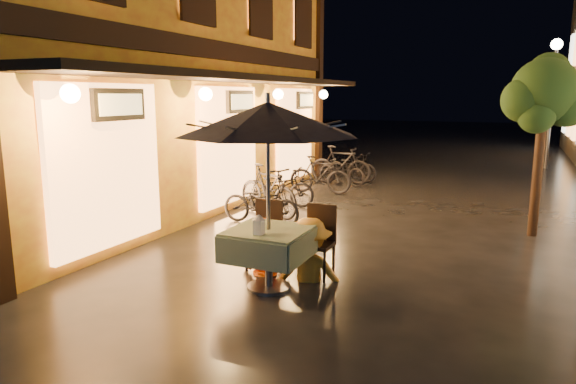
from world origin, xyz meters
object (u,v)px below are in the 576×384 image
at_px(patio_umbrella, 268,119).
at_px(person_yellow, 310,220).
at_px(table_lantern, 259,223).
at_px(person_orange, 265,219).
at_px(bicycle_0, 261,203).
at_px(cafe_table, 269,244).

height_order(patio_umbrella, person_yellow, patio_umbrella).
bearing_deg(table_lantern, person_yellow, 67.55).
relative_size(person_orange, person_yellow, 0.92).
height_order(table_lantern, person_yellow, person_yellow).
relative_size(patio_umbrella, table_lantern, 9.84).
bearing_deg(person_orange, bicycle_0, -63.22).
bearing_deg(table_lantern, patio_umbrella, 90.00).
bearing_deg(person_yellow, person_orange, -21.24).
height_order(cafe_table, patio_umbrella, patio_umbrella).
bearing_deg(patio_umbrella, person_yellow, 58.52).
height_order(table_lantern, person_orange, person_orange).
relative_size(patio_umbrella, person_yellow, 1.51).
bearing_deg(table_lantern, person_orange, 112.12).
bearing_deg(table_lantern, cafe_table, 90.00).
relative_size(cafe_table, person_orange, 0.66).
distance_m(patio_umbrella, table_lantern, 1.26).
bearing_deg(cafe_table, patio_umbrella, -90.00).
bearing_deg(person_yellow, patio_umbrella, 39.99).
distance_m(table_lantern, bicycle_0, 3.61).
height_order(person_yellow, bicycle_0, person_yellow).
distance_m(table_lantern, person_yellow, 0.88).
bearing_deg(cafe_table, bicycle_0, 118.63).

